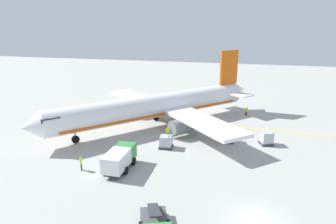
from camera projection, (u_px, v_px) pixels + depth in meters
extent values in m
cylinder|color=white|center=(156.00, 106.00, 47.98)|extent=(30.48, 25.47, 3.80)
cone|color=white|center=(31.00, 127.00, 37.55)|extent=(4.13, 4.32, 3.61)
cone|color=white|center=(239.00, 90.00, 58.52)|extent=(4.52, 4.52, 3.23)
cube|color=#192333|center=(48.00, 118.00, 38.51)|extent=(3.89, 4.02, 0.60)
cube|color=white|center=(202.00, 121.00, 42.00)|extent=(14.66, 14.75, 0.50)
cylinder|color=slate|center=(180.00, 126.00, 43.52)|extent=(3.87, 3.72, 2.20)
cube|color=white|center=(140.00, 98.00, 56.50)|extent=(12.68, 16.06, 0.50)
cylinder|color=slate|center=(139.00, 108.00, 53.68)|extent=(3.87, 3.72, 2.20)
cube|color=#D8590C|center=(229.00, 67.00, 55.54)|extent=(3.66, 3.03, 6.50)
cube|color=white|center=(228.00, 92.00, 56.84)|extent=(9.00, 10.12, 0.24)
cube|color=#D8590C|center=(157.00, 112.00, 48.27)|extent=(27.55, 23.07, 0.36)
cylinder|color=black|center=(76.00, 139.00, 41.35)|extent=(1.08, 0.96, 1.10)
cylinder|color=gray|center=(75.00, 134.00, 41.13)|extent=(0.20, 0.20, 0.50)
cylinder|color=black|center=(173.00, 125.00, 47.54)|extent=(1.08, 0.96, 1.10)
cylinder|color=gray|center=(173.00, 120.00, 47.32)|extent=(0.20, 0.20, 0.50)
cylinder|color=black|center=(156.00, 117.00, 51.67)|extent=(1.08, 0.96, 1.10)
cylinder|color=gray|center=(156.00, 113.00, 51.45)|extent=(0.20, 0.20, 0.50)
cube|color=#4C4C51|center=(154.00, 223.00, 23.16)|extent=(4.82, 3.72, 0.24)
cube|color=#2D2D33|center=(154.00, 210.00, 23.28)|extent=(4.42, 2.58, 1.88)
cube|color=#338C3F|center=(126.00, 151.00, 34.99)|extent=(1.92, 2.30, 1.80)
cube|color=#192333|center=(128.00, 146.00, 35.69)|extent=(0.18, 1.85, 0.94)
cube|color=white|center=(116.00, 161.00, 32.41)|extent=(3.84, 2.40, 1.84)
cube|color=#262628|center=(120.00, 165.00, 33.52)|extent=(5.60, 1.84, 0.16)
cylinder|color=black|center=(117.00, 159.00, 35.25)|extent=(0.91, 0.33, 0.90)
cylinder|color=black|center=(134.00, 161.00, 34.75)|extent=(0.91, 0.33, 0.90)
cylinder|color=black|center=(108.00, 168.00, 32.95)|extent=(0.91, 0.33, 0.90)
cylinder|color=black|center=(126.00, 170.00, 32.45)|extent=(0.91, 0.33, 0.90)
cube|color=#333338|center=(227.00, 141.00, 41.95)|extent=(2.02, 2.02, 0.30)
cube|color=silver|center=(227.00, 135.00, 41.69)|extent=(1.79, 1.79, 1.53)
cube|color=silver|center=(231.00, 131.00, 41.45)|extent=(1.67, 0.87, 0.57)
cube|color=#333338|center=(166.00, 147.00, 39.83)|extent=(1.99, 1.99, 0.30)
cube|color=#B2B7C1|center=(166.00, 141.00, 39.59)|extent=(1.77, 1.77, 1.41)
cube|color=#B2B7C1|center=(170.00, 137.00, 39.35)|extent=(1.67, 0.84, 0.57)
cube|color=#333338|center=(266.00, 143.00, 40.97)|extent=(2.20, 2.20, 0.30)
cube|color=#B2B7C1|center=(267.00, 137.00, 40.72)|extent=(1.94, 1.94, 1.54)
cube|color=#B2B7C1|center=(270.00, 133.00, 40.60)|extent=(1.62, 1.14, 0.55)
cylinder|color=#191E33|center=(246.00, 113.00, 54.76)|extent=(0.14, 0.14, 0.80)
cylinder|color=#191E33|center=(246.00, 114.00, 54.64)|extent=(0.14, 0.14, 0.80)
cube|color=#CCE519|center=(246.00, 110.00, 54.51)|extent=(0.40, 0.49, 0.60)
cube|color=silver|center=(246.00, 110.00, 54.50)|extent=(0.41, 0.51, 0.06)
sphere|color=tan|center=(246.00, 108.00, 54.40)|extent=(0.22, 0.22, 0.22)
cylinder|color=#CCE519|center=(245.00, 109.00, 54.68)|extent=(0.09, 0.09, 0.57)
cylinder|color=#CCE519|center=(248.00, 110.00, 54.32)|extent=(0.09, 0.09, 0.57)
cylinder|color=#191E33|center=(168.00, 135.00, 43.23)|extent=(0.14, 0.14, 0.86)
cylinder|color=#191E33|center=(167.00, 135.00, 43.22)|extent=(0.14, 0.14, 0.86)
cube|color=#CCE519|center=(168.00, 131.00, 43.02)|extent=(0.36, 0.49, 0.64)
cube|color=silver|center=(168.00, 131.00, 43.01)|extent=(0.37, 0.50, 0.06)
sphere|color=tan|center=(168.00, 128.00, 42.90)|extent=(0.23, 0.23, 0.23)
cylinder|color=#CCE519|center=(170.00, 130.00, 43.02)|extent=(0.09, 0.09, 0.61)
cylinder|color=#CCE519|center=(166.00, 131.00, 42.99)|extent=(0.09, 0.09, 0.61)
cylinder|color=#191E33|center=(81.00, 167.00, 33.30)|extent=(0.14, 0.14, 0.84)
cylinder|color=#191E33|center=(81.00, 166.00, 33.47)|extent=(0.14, 0.14, 0.84)
cube|color=#CCE519|center=(81.00, 161.00, 33.19)|extent=(0.49, 0.41, 0.63)
cube|color=silver|center=(81.00, 161.00, 33.18)|extent=(0.50, 0.43, 0.06)
sphere|color=tan|center=(81.00, 157.00, 33.07)|extent=(0.23, 0.23, 0.23)
cylinder|color=#CCE519|center=(81.00, 162.00, 32.93)|extent=(0.09, 0.09, 0.60)
cylinder|color=#CCE519|center=(81.00, 160.00, 33.43)|extent=(0.09, 0.09, 0.60)
cube|color=yellow|center=(190.00, 122.00, 50.67)|extent=(0.30, 60.00, 0.01)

